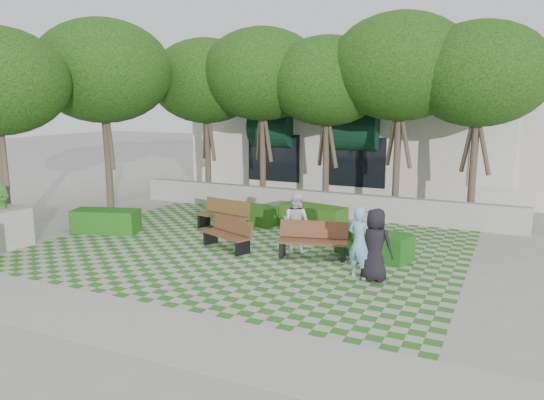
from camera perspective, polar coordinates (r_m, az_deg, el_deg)
The scene contains 18 objects.
ground at distance 14.76m, azimuth -4.26°, elevation -6.18°, with size 90.00×90.00×0.00m, color gray.
lawn at distance 15.60m, azimuth -2.45°, elevation -5.20°, with size 12.00×12.00×0.00m, color #2B721E.
sidewalk_south at distance 11.16m, azimuth -16.47°, elevation -12.32°, with size 16.00×2.00×0.01m, color #9E9B93.
sidewalk_west at distance 19.90m, azimuth -21.17°, elevation -2.42°, with size 2.00×12.00×0.01m, color #9E9B93.
retaining_wall at distance 20.12m, azimuth 4.42°, elevation -0.27°, with size 15.00×0.36×0.90m, color #9E9B93.
bench_east at distance 14.64m, azimuth 4.44°, elevation -4.38°, with size 1.99×1.07×0.99m.
bench_mid at distance 15.50m, azimuth -4.76°, elevation -3.69°, with size 1.80×1.18×0.90m.
bench_west at distance 17.76m, azimuth -5.21°, elevation -1.68°, with size 1.98×0.99×0.99m.
hedge_east at distance 14.95m, azimuth 10.88°, elevation -4.68°, with size 2.08×0.83×0.73m, color #164E14.
hedge_midright at distance 17.96m, azimuth 4.43°, elevation -1.82°, with size 2.23×0.89×0.78m, color #244F15.
hedge_midleft at distance 18.58m, azimuth -2.21°, elevation -1.55°, with size 1.90×0.76×0.66m, color #204B14.
hedge_west at distance 18.22m, azimuth -17.43°, elevation -2.17°, with size 2.13×0.85×0.75m, color #1C5015.
planter_back at distance 17.60m, azimuth -26.78°, elevation -2.44°, with size 1.30×1.30×1.88m.
person_blue at distance 13.00m, azimuth 9.42°, elevation -4.53°, with size 0.66×0.43×1.80m, color #7AAEDF.
person_dark at distance 12.91m, azimuth 11.02°, elevation -4.76°, with size 0.87×0.56×1.77m, color black.
person_white at distance 15.19m, azimuth 2.58°, elevation -2.37°, with size 0.82×0.64×1.69m, color white.
tree_row at distance 20.28m, azimuth -0.70°, elevation 13.27°, with size 17.70×13.40×7.41m.
building at distance 27.10m, azimuth 12.34°, elevation 6.77°, with size 18.00×8.92×5.15m.
Camera 1 is at (6.98, -12.27, 4.31)m, focal length 35.00 mm.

